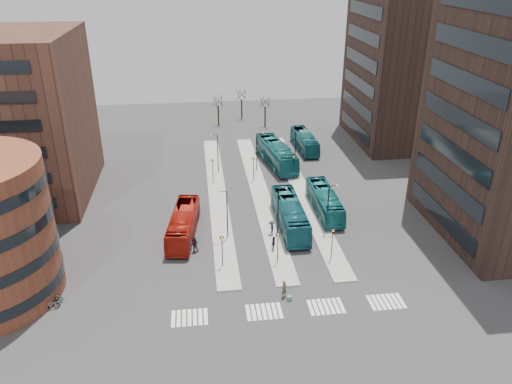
{
  "coord_description": "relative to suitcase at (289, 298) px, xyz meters",
  "views": [
    {
      "loc": [
        -6.42,
        -33.34,
        30.39
      ],
      "look_at": [
        0.21,
        19.83,
        5.0
      ],
      "focal_mm": 35.0,
      "sensor_mm": 36.0,
      "label": 1
    }
  ],
  "objects": [
    {
      "name": "tower_far",
      "position": [
        30.29,
        44.61,
        14.74
      ],
      "size": [
        20.12,
        20.0,
        30.0
      ],
      "color": "#2F201A",
      "rests_on": "ground"
    },
    {
      "name": "island_mid",
      "position": [
        0.31,
        24.61,
        -0.18
      ],
      "size": [
        2.5,
        45.0,
        0.15
      ],
      "primitive_type": "cube",
      "color": "gray",
      "rests_on": "ground"
    },
    {
      "name": "ground",
      "position": [
        -1.69,
        -5.39,
        -0.26
      ],
      "size": [
        160.0,
        160.0,
        0.0
      ],
      "primitive_type": "plane",
      "color": "#2B2B2E",
      "rests_on": "ground"
    },
    {
      "name": "bicycle_far",
      "position": [
        -22.69,
        2.45,
        0.19
      ],
      "size": [
        1.74,
        0.73,
        0.89
      ],
      "primitive_type": "imported",
      "rotation": [
        0.0,
        0.0,
        1.66
      ],
      "color": "gray",
      "rests_on": "ground"
    },
    {
      "name": "island_left",
      "position": [
        -5.69,
        24.61,
        -0.18
      ],
      "size": [
        2.5,
        45.0,
        0.15
      ],
      "primitive_type": "cube",
      "color": "gray",
      "rests_on": "ground"
    },
    {
      "name": "bare_trees",
      "position": [
        0.97,
        57.27,
        2.47
      ],
      "size": [
        10.97,
        8.14,
        5.9
      ],
      "color": "black",
      "rests_on": "ground"
    },
    {
      "name": "commuter_a",
      "position": [
        -9.04,
        10.12,
        0.66
      ],
      "size": [
        0.92,
        0.73,
        1.84
      ],
      "primitive_type": "imported",
      "rotation": [
        0.0,
        0.0,
        3.18
      ],
      "color": "black",
      "rests_on": "ground"
    },
    {
      "name": "traveller",
      "position": [
        -0.41,
        0.59,
        0.68
      ],
      "size": [
        0.81,
        0.79,
        1.87
      ],
      "primitive_type": "imported",
      "rotation": [
        0.0,
        0.0,
        0.73
      ],
      "color": "#4A432C",
      "rests_on": "ground"
    },
    {
      "name": "teal_bus_c",
      "position": [
        7.94,
        17.78,
        1.29
      ],
      "size": [
        2.62,
        11.07,
        3.08
      ],
      "primitive_type": "imported",
      "rotation": [
        0.0,
        0.0,
        0.0
      ],
      "color": "#15646A",
      "rests_on": "ground"
    },
    {
      "name": "teal_bus_a",
      "position": [
        2.7,
        14.43,
        1.45
      ],
      "size": [
        2.91,
        12.25,
        3.41
      ],
      "primitive_type": "imported",
      "rotation": [
        0.0,
        0.0,
        0.0
      ],
      "color": "#135260",
      "rests_on": "ground"
    },
    {
      "name": "crosswalk_stripes",
      "position": [
        0.06,
        -1.39,
        -0.25
      ],
      "size": [
        22.35,
        2.4,
        0.01
      ],
      "color": "silver",
      "rests_on": "ground"
    },
    {
      "name": "bicycle_near",
      "position": [
        -22.69,
        2.04,
        0.18
      ],
      "size": [
        1.76,
        0.98,
        0.88
      ],
      "primitive_type": "imported",
      "rotation": [
        0.0,
        0.0,
        1.82
      ],
      "color": "gray",
      "rests_on": "ground"
    },
    {
      "name": "red_bus",
      "position": [
        -10.28,
        13.88,
        1.32
      ],
      "size": [
        4.17,
        11.57,
        3.15
      ],
      "primitive_type": "imported",
      "rotation": [
        0.0,
        0.0,
        -0.14
      ],
      "color": "#9F160C",
      "rests_on": "ground"
    },
    {
      "name": "sign_poles",
      "position": [
        -0.09,
        17.61,
        2.15
      ],
      "size": [
        12.45,
        22.12,
        3.65
      ],
      "color": "black",
      "rests_on": "ground"
    },
    {
      "name": "island_right",
      "position": [
        6.31,
        24.61,
        -0.18
      ],
      "size": [
        2.5,
        45.0,
        0.15
      ],
      "primitive_type": "cube",
      "color": "gray",
      "rests_on": "ground"
    },
    {
      "name": "commuter_b",
      "position": [
        -0.13,
        9.2,
        0.63
      ],
      "size": [
        0.56,
        1.09,
        1.78
      ],
      "primitive_type": "imported",
      "rotation": [
        0.0,
        0.0,
        1.45
      ],
      "color": "black",
      "rests_on": "ground"
    },
    {
      "name": "suitcase",
      "position": [
        0.0,
        0.0,
        0.0
      ],
      "size": [
        0.44,
        0.37,
        0.51
      ],
      "primitive_type": "cube",
      "rotation": [
        0.0,
        0.0,
        0.12
      ],
      "color": "#1B3B95",
      "rests_on": "ground"
    },
    {
      "name": "commuter_c",
      "position": [
        0.18,
        12.74,
        0.66
      ],
      "size": [
        0.8,
        1.25,
        1.84
      ],
      "primitive_type": "imported",
      "rotation": [
        0.0,
        0.0,
        4.61
      ],
      "color": "black",
      "rests_on": "ground"
    },
    {
      "name": "bicycle_mid",
      "position": [
        -22.69,
        1.41,
        0.22
      ],
      "size": [
        1.64,
        0.76,
        0.95
      ],
      "primitive_type": "imported",
      "rotation": [
        0.0,
        0.0,
        1.78
      ],
      "color": "gray",
      "rests_on": "ground"
    },
    {
      "name": "teal_bus_b",
      "position": [
        4.32,
        34.74,
        1.57
      ],
      "size": [
        5.17,
        13.41,
        3.64
      ],
      "primitive_type": "imported",
      "rotation": [
        0.0,
        0.0,
        0.16
      ],
      "color": "#12595E",
      "rests_on": "ground"
    },
    {
      "name": "teal_bus_d",
      "position": [
        10.28,
        41.07,
        1.25
      ],
      "size": [
        3.02,
        10.92,
        3.01
      ],
      "primitive_type": "imported",
      "rotation": [
        0.0,
        0.0,
        0.05
      ],
      "color": "#12535C",
      "rests_on": "ground"
    },
    {
      "name": "lamp_posts",
      "position": [
        0.94,
        22.61,
        3.32
      ],
      "size": [
        14.04,
        20.24,
        6.12
      ],
      "color": "black",
      "rests_on": "ground"
    }
  ]
}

